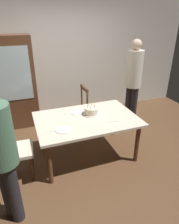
# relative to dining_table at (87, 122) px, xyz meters

# --- Properties ---
(ground) EXTENTS (6.40, 6.40, 0.00)m
(ground) POSITION_rel_dining_table_xyz_m (0.00, 0.00, -0.65)
(ground) COLOR brown
(back_wall) EXTENTS (6.40, 0.10, 2.60)m
(back_wall) POSITION_rel_dining_table_xyz_m (0.00, 1.85, 0.65)
(back_wall) COLOR beige
(back_wall) RESTS_ON ground
(dining_table) EXTENTS (1.62, 1.08, 0.72)m
(dining_table) POSITION_rel_dining_table_xyz_m (0.00, 0.00, 0.00)
(dining_table) COLOR beige
(dining_table) RESTS_ON ground
(birthday_cake) EXTENTS (0.28, 0.28, 0.19)m
(birthday_cake) POSITION_rel_dining_table_xyz_m (0.12, 0.10, 0.14)
(birthday_cake) COLOR silver
(birthday_cake) RESTS_ON dining_table
(plate_near_celebrant) EXTENTS (0.22, 0.22, 0.01)m
(plate_near_celebrant) POSITION_rel_dining_table_xyz_m (-0.45, -0.24, 0.08)
(plate_near_celebrant) COLOR white
(plate_near_celebrant) RESTS_ON dining_table
(plate_far_side) EXTENTS (0.22, 0.22, 0.01)m
(plate_far_side) POSITION_rel_dining_table_xyz_m (-0.08, 0.24, 0.08)
(plate_far_side) COLOR white
(plate_far_side) RESTS_ON dining_table
(fork_near_celebrant) EXTENTS (0.18, 0.04, 0.01)m
(fork_near_celebrant) POSITION_rel_dining_table_xyz_m (-0.61, -0.23, 0.08)
(fork_near_celebrant) COLOR silver
(fork_near_celebrant) RESTS_ON dining_table
(fork_far_side) EXTENTS (0.18, 0.04, 0.01)m
(fork_far_side) POSITION_rel_dining_table_xyz_m (-0.24, 0.24, 0.08)
(fork_far_side) COLOR silver
(fork_far_side) RESTS_ON dining_table
(fork_near_guest) EXTENTS (0.18, 0.04, 0.01)m
(fork_near_guest) POSITION_rel_dining_table_xyz_m (0.33, -0.26, 0.08)
(fork_near_guest) COLOR silver
(fork_near_guest) RESTS_ON dining_table
(chair_spindle_back) EXTENTS (0.44, 0.44, 0.95)m
(chair_spindle_back) POSITION_rel_dining_table_xyz_m (0.09, 0.86, -0.19)
(chair_spindle_back) COLOR beige
(chair_spindle_back) RESTS_ON ground
(chair_upholstered) EXTENTS (0.47, 0.46, 0.95)m
(chair_upholstered) POSITION_rel_dining_table_xyz_m (-1.20, -0.11, -0.11)
(chair_upholstered) COLOR beige
(chair_upholstered) RESTS_ON ground
(person_celebrant) EXTENTS (0.32, 0.32, 1.66)m
(person_celebrant) POSITION_rel_dining_table_xyz_m (-1.22, -0.83, 0.30)
(person_celebrant) COLOR #262328
(person_celebrant) RESTS_ON ground
(person_guest) EXTENTS (0.32, 0.32, 1.83)m
(person_guest) POSITION_rel_dining_table_xyz_m (1.27, 0.71, 0.40)
(person_guest) COLOR #262328
(person_guest) RESTS_ON ground
(china_cabinet) EXTENTS (1.10, 0.45, 1.90)m
(china_cabinet) POSITION_rel_dining_table_xyz_m (-1.16, 1.56, 0.31)
(china_cabinet) COLOR #56331E
(china_cabinet) RESTS_ON ground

